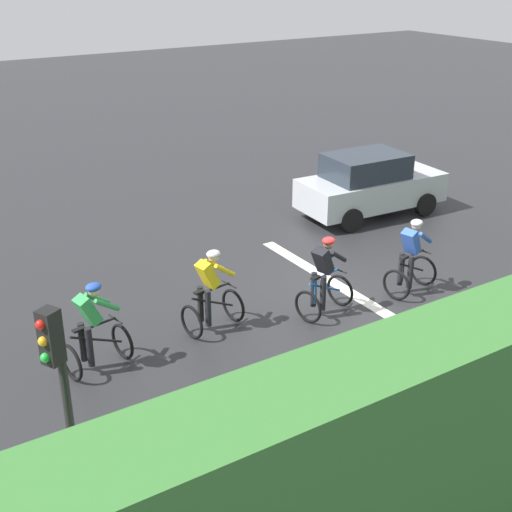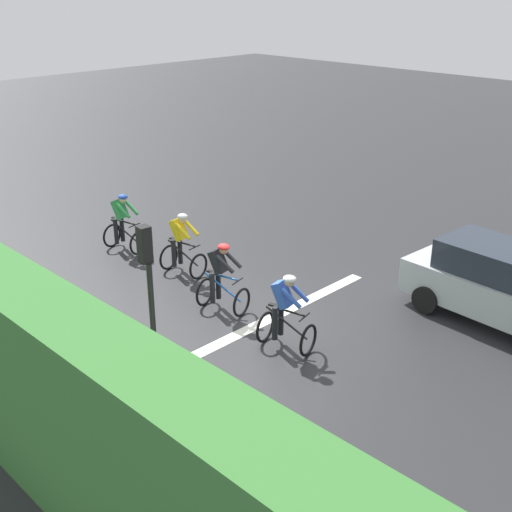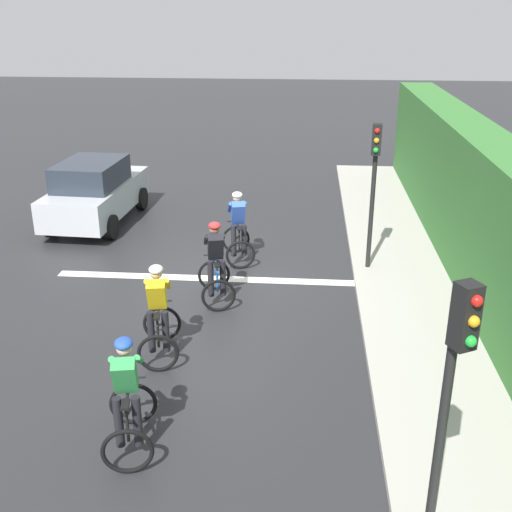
{
  "view_description": "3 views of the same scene",
  "coord_description": "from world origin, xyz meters",
  "px_view_note": "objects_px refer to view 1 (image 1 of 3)",
  "views": [
    {
      "loc": [
        -9.9,
        8.68,
        6.74
      ],
      "look_at": [
        0.77,
        1.96,
        1.15
      ],
      "focal_mm": 48.08,
      "sensor_mm": 36.0,
      "label": 1
    },
    {
      "loc": [
        -9.19,
        -9.08,
        7.06
      ],
      "look_at": [
        0.97,
        1.05,
        0.97
      ],
      "focal_mm": 46.01,
      "sensor_mm": 36.0,
      "label": 2
    },
    {
      "loc": [
        -1.96,
        12.24,
        5.6
      ],
      "look_at": [
        -0.98,
        0.45,
        0.8
      ],
      "focal_mm": 43.47,
      "sensor_mm": 36.0,
      "label": 3
    }
  ],
  "objects_px": {
    "cyclist_mid": "(324,279)",
    "car_silver": "(370,184)",
    "cyclist_lead": "(93,330)",
    "traffic_light_far_junction": "(62,397)",
    "cyclist_second": "(211,293)",
    "cyclist_fourth": "(411,259)"
  },
  "relations": [
    {
      "from": "cyclist_second",
      "to": "cyclist_mid",
      "type": "distance_m",
      "value": 2.31
    },
    {
      "from": "cyclist_mid",
      "to": "car_silver",
      "type": "relative_size",
      "value": 0.4
    },
    {
      "from": "car_silver",
      "to": "cyclist_lead",
      "type": "bearing_deg",
      "value": 110.62
    },
    {
      "from": "cyclist_fourth",
      "to": "car_silver",
      "type": "xyz_separation_m",
      "value": [
        4.19,
        -2.48,
        0.08
      ]
    },
    {
      "from": "cyclist_fourth",
      "to": "cyclist_second",
      "type": "bearing_deg",
      "value": 78.9
    },
    {
      "from": "cyclist_fourth",
      "to": "traffic_light_far_junction",
      "type": "height_order",
      "value": "traffic_light_far_junction"
    },
    {
      "from": "cyclist_second",
      "to": "traffic_light_far_junction",
      "type": "xyz_separation_m",
      "value": [
        -3.83,
        3.94,
        1.43
      ]
    },
    {
      "from": "cyclist_lead",
      "to": "cyclist_mid",
      "type": "bearing_deg",
      "value": -96.26
    },
    {
      "from": "cyclist_fourth",
      "to": "traffic_light_far_junction",
      "type": "xyz_separation_m",
      "value": [
        -2.97,
        8.32,
        1.43
      ]
    },
    {
      "from": "cyclist_lead",
      "to": "traffic_light_far_junction",
      "type": "xyz_separation_m",
      "value": [
        -3.68,
        1.55,
        1.43
      ]
    },
    {
      "from": "car_silver",
      "to": "cyclist_mid",
      "type": "bearing_deg",
      "value": 130.69
    },
    {
      "from": "cyclist_mid",
      "to": "cyclist_second",
      "type": "bearing_deg",
      "value": 73.67
    },
    {
      "from": "cyclist_lead",
      "to": "traffic_light_far_junction",
      "type": "distance_m",
      "value": 4.25
    },
    {
      "from": "cyclist_lead",
      "to": "traffic_light_far_junction",
      "type": "relative_size",
      "value": 0.5
    },
    {
      "from": "cyclist_second",
      "to": "car_silver",
      "type": "bearing_deg",
      "value": -64.06
    },
    {
      "from": "cyclist_lead",
      "to": "cyclist_fourth",
      "type": "bearing_deg",
      "value": -96.03
    },
    {
      "from": "cyclist_fourth",
      "to": "cyclist_lead",
      "type": "bearing_deg",
      "value": 83.97
    },
    {
      "from": "cyclist_second",
      "to": "cyclist_mid",
      "type": "xyz_separation_m",
      "value": [
        -0.65,
        -2.22,
        0.0
      ]
    },
    {
      "from": "cyclist_second",
      "to": "traffic_light_far_junction",
      "type": "bearing_deg",
      "value": 134.16
    },
    {
      "from": "cyclist_second",
      "to": "car_silver",
      "type": "relative_size",
      "value": 0.4
    },
    {
      "from": "traffic_light_far_junction",
      "to": "cyclist_lead",
      "type": "bearing_deg",
      "value": -22.88
    },
    {
      "from": "cyclist_fourth",
      "to": "car_silver",
      "type": "distance_m",
      "value": 4.87
    }
  ]
}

